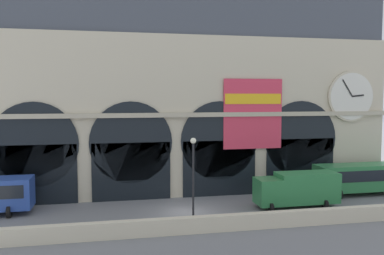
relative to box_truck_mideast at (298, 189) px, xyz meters
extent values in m
plane|color=slate|center=(-10.13, 0.44, -1.70)|extent=(200.00, 200.00, 0.00)
cube|color=beige|center=(-10.13, -4.70, -1.11)|extent=(90.00, 0.70, 1.19)
cube|color=beige|center=(-10.13, 7.67, 6.25)|extent=(45.24, 4.46, 15.90)
cube|color=#424751|center=(-10.13, 7.97, 16.56)|extent=(45.24, 3.86, 4.71)
cube|color=black|center=(-23.18, 5.39, 1.08)|extent=(7.44, 0.20, 5.56)
cylinder|color=black|center=(-23.18, 5.39, 3.86)|extent=(7.83, 0.20, 7.83)
cube|color=black|center=(-14.48, 5.39, 1.08)|extent=(7.44, 0.20, 5.56)
cylinder|color=black|center=(-14.48, 5.39, 3.86)|extent=(7.83, 0.20, 7.83)
cube|color=black|center=(-5.78, 5.39, 1.08)|extent=(7.44, 0.20, 5.56)
cylinder|color=black|center=(-5.78, 5.39, 3.86)|extent=(7.83, 0.20, 7.83)
cube|color=black|center=(2.92, 5.39, 1.08)|extent=(7.44, 0.20, 5.56)
cylinder|color=black|center=(2.92, 5.39, 3.86)|extent=(7.83, 0.20, 7.83)
cylinder|color=beige|center=(8.54, 5.29, 8.25)|extent=(5.33, 0.25, 5.33)
cylinder|color=silver|center=(8.54, 5.17, 8.25)|extent=(4.94, 0.06, 4.94)
cube|color=black|center=(9.21, 5.11, 8.31)|extent=(1.37, 0.04, 0.29)
cube|color=black|center=(7.95, 5.09, 9.12)|extent=(1.27, 0.04, 1.81)
cube|color=#D8334C|center=(-2.38, 5.27, 6.49)|extent=(6.11, 0.12, 7.01)
cube|color=yellow|center=(-2.38, 5.19, 8.00)|extent=(5.86, 0.04, 1.03)
cube|color=#B6AB91|center=(-10.13, 5.29, 6.46)|extent=(45.24, 0.50, 0.44)
cylinder|color=black|center=(-24.64, 1.81, -1.20)|extent=(0.28, 1.00, 1.00)
cylinder|color=black|center=(-24.64, 4.06, -1.20)|extent=(0.28, 1.00, 1.00)
cube|color=#2D7A42|center=(-2.86, 0.00, -0.13)|extent=(2.00, 2.30, 2.30)
cube|color=#2D7A42|center=(0.89, 0.00, 0.07)|extent=(5.50, 2.30, 2.70)
cylinder|color=black|center=(-2.96, -1.03, -1.28)|extent=(0.28, 0.84, 0.84)
cylinder|color=black|center=(-2.96, 1.04, -1.28)|extent=(0.28, 0.84, 0.84)
cylinder|color=black|center=(2.14, -1.03, -1.28)|extent=(0.28, 0.84, 0.84)
cylinder|color=black|center=(2.14, 1.04, -1.28)|extent=(0.28, 0.84, 0.84)
cube|color=#2D7A42|center=(9.11, 2.94, 0.10)|extent=(11.00, 2.50, 2.60)
cube|color=black|center=(9.11, 1.67, 0.45)|extent=(10.12, 0.04, 1.10)
cylinder|color=black|center=(5.26, 1.81, -1.20)|extent=(0.28, 1.00, 1.00)
cylinder|color=black|center=(5.26, 4.06, -1.20)|extent=(0.28, 1.00, 1.00)
cylinder|color=black|center=(-10.36, -3.90, 1.55)|extent=(0.16, 0.16, 6.50)
sphere|color=#F2EDCC|center=(-10.36, -3.90, 4.98)|extent=(0.44, 0.44, 0.44)
camera|label=1|loc=(-16.15, -32.13, 8.24)|focal=36.80mm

